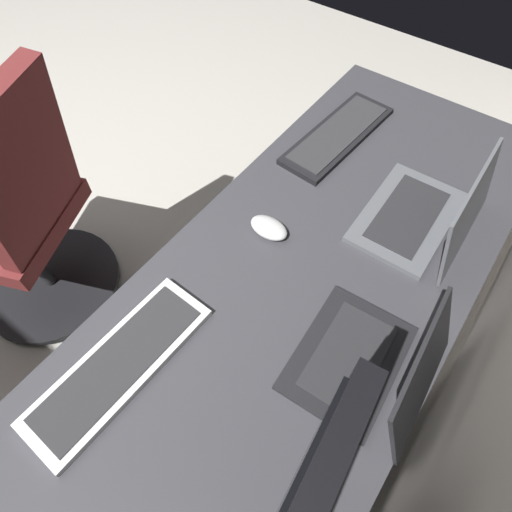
# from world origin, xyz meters

# --- Properties ---
(floor_plane) EXTENTS (5.26, 5.26, 0.00)m
(floor_plane) POSITION_xyz_m (0.00, 0.00, 0.00)
(floor_plane) COLOR #B2ADA3
(desk) EXTENTS (2.00, 0.69, 0.73)m
(desk) POSITION_xyz_m (0.06, 1.58, 0.66)
(desk) COLOR #38383D
(desk) RESTS_ON ground
(drawer_pedestal) EXTENTS (0.40, 0.51, 0.69)m
(drawer_pedestal) POSITION_xyz_m (0.10, 1.61, 0.35)
(drawer_pedestal) COLOR #38383D
(drawer_pedestal) RESTS_ON ground
(laptop_leftmost) EXTENTS (0.33, 0.26, 0.21)m
(laptop_leftmost) POSITION_xyz_m (-0.39, 1.74, 0.78)
(laptop_leftmost) COLOR #595B60
(laptop_leftmost) RESTS_ON desk
(laptop_left) EXTENTS (0.30, 0.28, 0.20)m
(laptop_left) POSITION_xyz_m (0.03, 1.81, 0.78)
(laptop_left) COLOR black
(laptop_left) RESTS_ON desk
(keyboard_main) EXTENTS (0.42, 0.16, 0.02)m
(keyboard_main) POSITION_xyz_m (0.33, 1.38, 0.74)
(keyboard_main) COLOR silver
(keyboard_main) RESTS_ON desk
(keyboard_spare) EXTENTS (0.43, 0.17, 0.02)m
(keyboard_spare) POSITION_xyz_m (-0.56, 1.38, 0.74)
(keyboard_spare) COLOR black
(keyboard_spare) RESTS_ON desk
(mouse_main) EXTENTS (0.06, 0.10, 0.03)m
(mouse_main) POSITION_xyz_m (-0.14, 1.42, 0.75)
(mouse_main) COLOR silver
(mouse_main) RESTS_ON desk
(office_chair) EXTENTS (0.57, 0.61, 0.97)m
(office_chair) POSITION_xyz_m (0.15, 0.61, 0.46)
(office_chair) COLOR maroon
(office_chair) RESTS_ON ground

